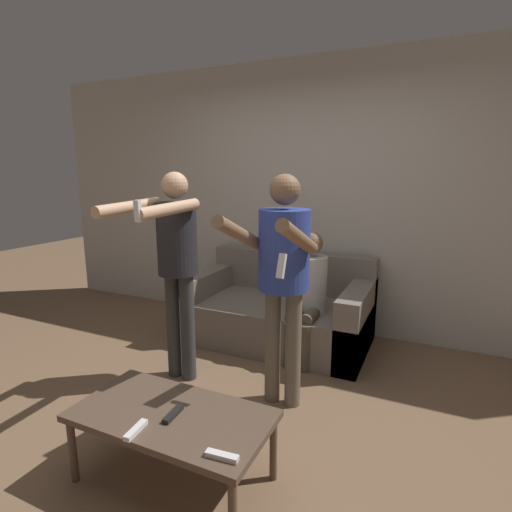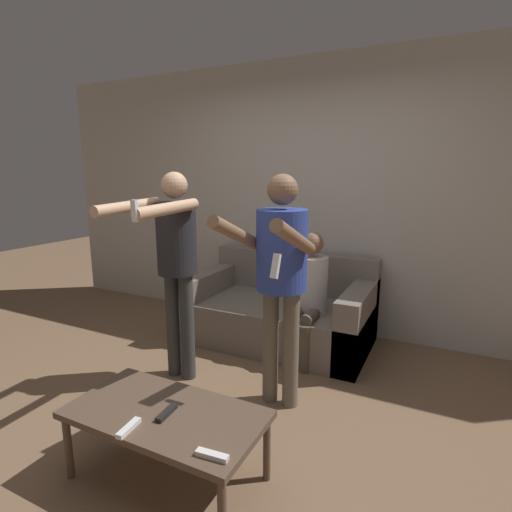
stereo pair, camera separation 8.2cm
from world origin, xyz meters
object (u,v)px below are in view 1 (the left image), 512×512
at_px(couch, 279,313).
at_px(coffee_table, 172,419).
at_px(person_seated, 308,292).
at_px(remote_far, 173,414).
at_px(remote_near, 136,430).
at_px(remote_mid, 222,456).
at_px(person_standing_left, 175,254).
at_px(person_standing_right, 283,265).

relative_size(couch, coffee_table, 1.66).
height_order(person_seated, remote_far, person_seated).
distance_m(remote_near, remote_mid, 0.46).
relative_size(remote_near, remote_mid, 1.00).
distance_m(couch, remote_far, 1.98).
xyz_separation_m(person_standing_left, remote_mid, (1.01, -1.09, -0.60)).
height_order(remote_near, remote_mid, same).
relative_size(person_standing_left, coffee_table, 1.57).
distance_m(coffee_table, remote_near, 0.22).
xyz_separation_m(person_standing_right, person_seated, (-0.06, 0.78, -0.41)).
xyz_separation_m(person_seated, remote_mid, (0.22, -1.88, -0.19)).
height_order(person_standing_right, person_seated, person_standing_right).
bearing_deg(remote_mid, remote_far, 156.72).
distance_m(couch, remote_near, 2.15).
height_order(remote_near, remote_far, same).
relative_size(couch, remote_near, 11.19).
height_order(couch, remote_mid, couch).
bearing_deg(coffee_table, person_standing_right, 74.65).
height_order(person_standing_right, remote_far, person_standing_right).
height_order(person_standing_left, person_standing_right, person_standing_left).
relative_size(remote_mid, remote_far, 1.00).
bearing_deg(remote_mid, couch, 105.28).
height_order(person_standing_right, remote_mid, person_standing_right).
relative_size(coffee_table, remote_near, 6.74).
relative_size(person_standing_right, remote_mid, 10.48).
bearing_deg(coffee_table, remote_far, -39.30).
relative_size(couch, person_seated, 1.54).
bearing_deg(coffee_table, person_standing_left, 123.77).
bearing_deg(person_standing_right, couch, 112.63).
distance_m(couch, coffee_table, 1.95).
xyz_separation_m(person_standing_right, remote_near, (-0.30, -1.12, -0.60)).
distance_m(person_seated, remote_mid, 1.90).
height_order(couch, coffee_table, couch).
relative_size(person_standing_left, remote_far, 10.61).
bearing_deg(coffee_table, remote_near, -104.83).
distance_m(person_standing_left, person_standing_right, 0.86).
bearing_deg(person_standing_right, remote_far, -103.45).
height_order(person_seated, coffee_table, person_seated).
distance_m(couch, person_standing_left, 1.34).
xyz_separation_m(couch, coffee_table, (0.18, -1.94, 0.09)).
distance_m(person_seated, remote_far, 1.74).
xyz_separation_m(couch, person_standing_right, (0.43, -1.03, 0.74)).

